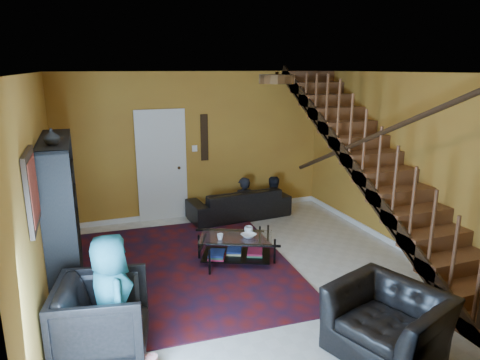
{
  "coord_description": "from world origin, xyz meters",
  "views": [
    {
      "loc": [
        -2.09,
        -5.2,
        2.86
      ],
      "look_at": [
        0.01,
        0.4,
        1.29
      ],
      "focal_mm": 32.0,
      "sensor_mm": 36.0,
      "label": 1
    }
  ],
  "objects_px": {
    "armchair_right": "(388,323)",
    "bookshelf": "(63,216)",
    "sofa": "(239,203)",
    "coffee_table": "(236,248)",
    "armchair_left": "(103,319)"
  },
  "relations": [
    {
      "from": "armchair_left",
      "to": "bookshelf",
      "type": "bearing_deg",
      "value": 22.86
    },
    {
      "from": "sofa",
      "to": "coffee_table",
      "type": "height_order",
      "value": "sofa"
    },
    {
      "from": "coffee_table",
      "to": "bookshelf",
      "type": "bearing_deg",
      "value": 175.45
    },
    {
      "from": "sofa",
      "to": "coffee_table",
      "type": "bearing_deg",
      "value": 64.43
    },
    {
      "from": "armchair_right",
      "to": "bookshelf",
      "type": "bearing_deg",
      "value": -151.24
    },
    {
      "from": "sofa",
      "to": "armchair_left",
      "type": "bearing_deg",
      "value": 47.28
    },
    {
      "from": "bookshelf",
      "to": "armchair_right",
      "type": "distance_m",
      "value": 4.17
    },
    {
      "from": "sofa",
      "to": "armchair_right",
      "type": "bearing_deg",
      "value": 85.52
    },
    {
      "from": "sofa",
      "to": "coffee_table",
      "type": "relative_size",
      "value": 1.59
    },
    {
      "from": "sofa",
      "to": "bookshelf",
      "type": "bearing_deg",
      "value": 24.61
    },
    {
      "from": "bookshelf",
      "to": "armchair_right",
      "type": "bearing_deg",
      "value": -41.69
    },
    {
      "from": "armchair_left",
      "to": "coffee_table",
      "type": "distance_m",
      "value": 2.55
    },
    {
      "from": "sofa",
      "to": "armchair_right",
      "type": "xyz_separation_m",
      "value": [
        -0.03,
        -4.44,
        0.06
      ]
    },
    {
      "from": "armchair_right",
      "to": "coffee_table",
      "type": "relative_size",
      "value": 0.86
    },
    {
      "from": "armchair_left",
      "to": "armchair_right",
      "type": "height_order",
      "value": "armchair_left"
    }
  ]
}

